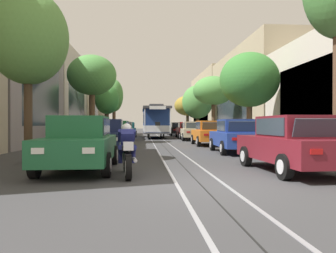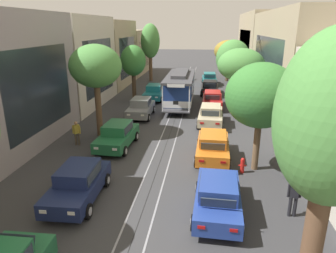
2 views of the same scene
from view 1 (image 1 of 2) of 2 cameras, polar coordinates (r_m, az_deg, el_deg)
name	(u,v)px [view 1 (image 1 of 2)]	position (r m, az deg, el deg)	size (l,w,h in m)	color
ground_plane	(157,140)	(28.99, -1.89, -2.30)	(160.00, 160.00, 0.00)	#38383A
trolley_track_rails	(156,138)	(32.41, -2.16, -2.01)	(1.14, 62.27, 0.01)	gray
building_facade_left	(51,96)	(33.47, -19.65, 5.05)	(5.40, 53.97, 9.10)	#BCAD93
building_facade_right	(247,98)	(36.74, 13.57, 4.77)	(5.31, 53.97, 9.23)	beige
parked_car_green_near_left	(80,143)	(9.88, -15.01, -2.79)	(2.04, 4.38, 1.58)	#1E6038
parked_car_navy_second_left	(106,136)	(15.62, -10.79, -1.64)	(2.08, 4.40, 1.58)	#19234C
parked_car_green_mid_left	(116,133)	(21.97, -9.05, -1.06)	(2.11, 4.41, 1.58)	#1E6038
parked_car_grey_fourth_left	(123,131)	(29.06, -7.83, -0.72)	(2.04, 4.38, 1.58)	slate
parked_car_teal_fifth_left	(127,130)	(35.51, -7.08, -0.52)	(2.04, 4.38, 1.58)	#196B70
parked_car_maroon_near_right	(293,144)	(9.90, 20.92, -2.80)	(2.10, 4.41, 1.58)	maroon
parked_car_blue_second_right	(236,136)	(15.82, 11.76, -1.61)	(2.11, 4.41, 1.58)	#233D93
parked_car_orange_mid_right	(209,133)	(21.23, 7.20, -1.11)	(2.08, 4.39, 1.58)	orange
parked_car_beige_fourth_right	(192,131)	(27.75, 4.28, -0.77)	(2.12, 4.41, 1.58)	#C1B28E
parked_car_red_fifth_right	(186,130)	(33.16, 3.21, -0.58)	(2.04, 4.38, 1.58)	red
parked_car_black_sixth_right	(178,129)	(39.06, 1.73, -0.44)	(2.06, 4.39, 1.58)	black
parked_car_teal_far_right	(173,128)	(45.18, 0.86, -0.34)	(2.09, 4.40, 1.58)	#196B70
street_tree_kerb_left_near	(28,38)	(12.95, -23.21, 14.01)	(2.81, 2.72, 6.11)	#4C3826
street_tree_kerb_left_second	(92,76)	(24.51, -13.10, 8.58)	(3.51, 3.47, 6.35)	brown
street_tree_kerb_left_mid	(107,100)	(35.97, -10.59, 4.54)	(2.62, 2.74, 5.62)	#4C3826
street_tree_kerb_left_fourth	(114,96)	(47.49, -9.39, 5.22)	(2.62, 2.35, 7.80)	brown
street_tree_kerb_right_second	(249,80)	(20.93, 14.00, 7.84)	(3.66, 3.32, 5.78)	brown
street_tree_kerb_right_mid	(213,91)	(30.53, 7.92, 6.15)	(3.79, 3.04, 5.79)	#4C3826
street_tree_kerb_right_fourth	(197,102)	(39.64, 5.15, 4.24)	(3.70, 3.07, 6.07)	#4C3826
street_tree_kerb_right_far	(188,106)	(48.78, 3.42, 3.61)	(3.92, 4.06, 5.64)	#4C3826
cable_car_trolley	(155,121)	(33.46, -2.23, 0.90)	(2.61, 9.14, 3.28)	navy
motorcycle_with_rider	(127,151)	(8.59, -7.16, -4.27)	(0.61, 1.99, 1.37)	black
pedestrian_on_left_pavement	(74,131)	(22.34, -16.01, -0.75)	(0.55, 0.42, 1.62)	#4C4233
pedestrian_on_right_pavement	(296,132)	(17.07, 21.45, -0.86)	(0.55, 0.35, 1.74)	black
fire_hydrant	(240,140)	(20.04, 12.51, -2.28)	(0.40, 0.22, 0.84)	red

